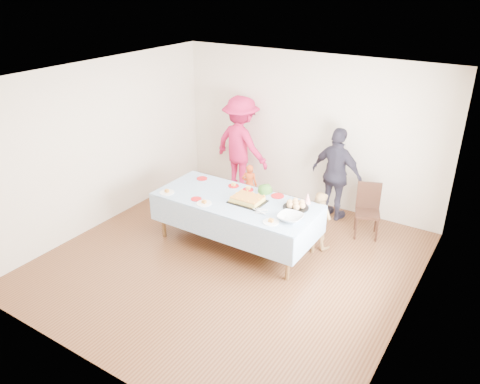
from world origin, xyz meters
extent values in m
plane|color=#4E2A16|center=(0.00, 0.00, 0.00)|extent=(5.00, 5.00, 0.00)
cube|color=beige|center=(0.00, 2.50, 1.35)|extent=(5.00, 0.04, 2.70)
cube|color=beige|center=(0.00, -2.50, 1.35)|extent=(5.00, 0.04, 2.70)
cube|color=beige|center=(-2.50, 0.00, 1.35)|extent=(0.04, 5.00, 2.70)
cube|color=beige|center=(2.50, 0.00, 1.35)|extent=(0.04, 5.00, 2.70)
cube|color=white|center=(0.00, 0.00, 2.70)|extent=(5.00, 5.00, 0.04)
cube|color=#472B16|center=(2.47, 0.20, 1.50)|extent=(0.03, 1.75, 1.35)
cylinder|color=brown|center=(-1.31, 0.03, 0.36)|extent=(0.06, 0.06, 0.73)
cylinder|color=brown|center=(0.93, 0.03, 0.36)|extent=(0.06, 0.06, 0.73)
cylinder|color=brown|center=(-1.31, 0.87, 0.36)|extent=(0.06, 0.06, 0.73)
cylinder|color=brown|center=(0.93, 0.87, 0.36)|extent=(0.06, 0.06, 0.73)
cube|color=brown|center=(-0.19, 0.45, 0.75)|extent=(2.40, 1.00, 0.04)
cube|color=white|center=(-0.19, 0.45, 0.78)|extent=(2.50, 1.10, 0.01)
cube|color=black|center=(0.01, 0.46, 0.79)|extent=(0.51, 0.39, 0.01)
cube|color=#FACC5F|center=(0.01, 0.46, 0.83)|extent=(0.43, 0.32, 0.06)
cube|color=#B16C28|center=(0.01, 0.46, 0.86)|extent=(0.43, 0.32, 0.01)
cylinder|color=black|center=(0.70, 0.68, 0.79)|extent=(0.38, 0.38, 0.02)
sphere|color=#E4B96F|center=(0.80, 0.68, 0.85)|extent=(0.09, 0.09, 0.09)
sphere|color=#E4B96F|center=(0.75, 0.76, 0.85)|extent=(0.09, 0.09, 0.09)
sphere|color=#E4B96F|center=(0.65, 0.76, 0.85)|extent=(0.09, 0.09, 0.09)
sphere|color=#E4B96F|center=(0.60, 0.68, 0.85)|extent=(0.09, 0.09, 0.09)
sphere|color=#E4B96F|center=(0.65, 0.59, 0.85)|extent=(0.09, 0.09, 0.09)
sphere|color=#E4B96F|center=(0.75, 0.59, 0.85)|extent=(0.09, 0.09, 0.09)
sphere|color=#E4B96F|center=(0.70, 0.68, 0.85)|extent=(0.09, 0.09, 0.09)
imported|color=silver|center=(0.81, 0.30, 0.82)|extent=(0.35, 0.35, 0.09)
cone|color=white|center=(0.78, 0.91, 0.87)|extent=(0.11, 0.11, 0.18)
cylinder|color=red|center=(-1.09, 0.80, 0.79)|extent=(0.18, 0.18, 0.01)
cylinder|color=red|center=(-0.48, 0.83, 0.79)|extent=(0.17, 0.17, 0.01)
cylinder|color=red|center=(-0.21, 0.83, 0.79)|extent=(0.17, 0.17, 0.01)
cylinder|color=red|center=(0.29, 0.88, 0.79)|extent=(0.20, 0.20, 0.01)
cylinder|color=red|center=(-0.69, 0.13, 0.79)|extent=(0.17, 0.17, 0.01)
cylinder|color=white|center=(-1.22, 0.07, 0.79)|extent=(0.23, 0.23, 0.01)
cylinder|color=white|center=(-0.51, 0.07, 0.79)|extent=(0.23, 0.23, 0.01)
cylinder|color=white|center=(0.61, 0.10, 0.79)|extent=(0.23, 0.23, 0.01)
cylinder|color=black|center=(1.34, 1.59, 0.19)|extent=(0.03, 0.03, 0.39)
cylinder|color=black|center=(1.65, 1.71, 0.19)|extent=(0.03, 0.03, 0.39)
cylinder|color=black|center=(1.23, 1.89, 0.19)|extent=(0.03, 0.03, 0.39)
cylinder|color=black|center=(1.53, 2.01, 0.19)|extent=(0.03, 0.03, 0.39)
cube|color=black|center=(1.44, 1.80, 0.41)|extent=(0.49, 0.49, 0.05)
cube|color=black|center=(1.38, 1.96, 0.65)|extent=(0.37, 0.17, 0.45)
imported|color=#E24D1C|center=(-0.75, 1.77, 0.39)|extent=(0.33, 0.28, 0.78)
imported|color=#3C7226|center=(0.06, 0.90, 0.46)|extent=(0.50, 0.38, 0.91)
imported|color=tan|center=(0.90, 1.08, 0.46)|extent=(0.48, 0.39, 0.92)
imported|color=#C1184B|center=(-1.21, 2.20, 0.93)|extent=(1.31, 0.90, 1.87)
imported|color=#2A2635|center=(0.75, 2.11, 0.81)|extent=(1.00, 0.56, 1.62)
camera|label=1|loc=(3.28, -4.87, 3.88)|focal=35.00mm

